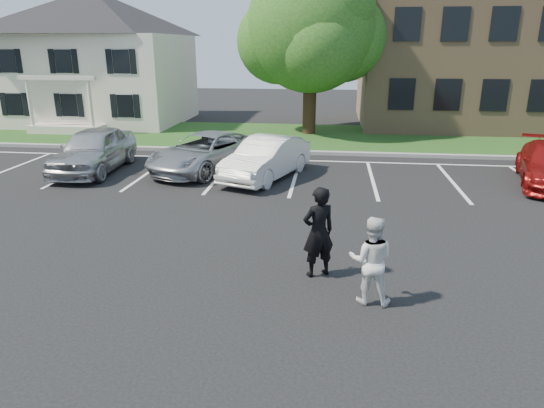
% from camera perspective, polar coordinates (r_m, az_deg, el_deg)
% --- Properties ---
extents(ground_plane, '(90.00, 90.00, 0.00)m').
position_cam_1_polar(ground_plane, '(10.40, -0.68, -8.28)').
color(ground_plane, black).
rests_on(ground_plane, ground).
extents(curb, '(40.00, 0.30, 0.15)m').
position_cam_1_polar(curb, '(21.74, 3.56, 6.09)').
color(curb, gray).
rests_on(curb, ground).
extents(grass_strip, '(44.00, 8.00, 0.08)m').
position_cam_1_polar(grass_strip, '(25.67, 4.13, 7.87)').
color(grass_strip, '#24471B').
rests_on(grass_strip, ground).
extents(stall_lines, '(34.00, 5.36, 0.01)m').
position_cam_1_polar(stall_lines, '(18.76, 7.24, 3.79)').
color(stall_lines, silver).
rests_on(stall_lines, ground).
extents(house, '(10.30, 9.22, 7.60)m').
position_cam_1_polar(house, '(32.50, -19.79, 15.80)').
color(house, beige).
rests_on(house, ground).
extents(tree, '(7.80, 7.20, 8.80)m').
position_cam_1_polar(tree, '(26.34, 4.85, 19.73)').
color(tree, black).
rests_on(tree, ground).
extents(man_black_suit, '(0.85, 0.75, 1.94)m').
position_cam_1_polar(man_black_suit, '(10.03, 5.48, -3.32)').
color(man_black_suit, black).
rests_on(man_black_suit, ground).
extents(man_white_shirt, '(0.89, 0.72, 1.71)m').
position_cam_1_polar(man_white_shirt, '(9.19, 11.56, -6.52)').
color(man_white_shirt, silver).
rests_on(man_white_shirt, ground).
extents(car_silver_west, '(2.18, 4.98, 1.67)m').
position_cam_1_polar(car_silver_west, '(19.75, -20.23, 6.00)').
color(car_silver_west, '#AEAFB3').
rests_on(car_silver_west, ground).
extents(car_silver_minivan, '(4.25, 5.68, 1.43)m').
position_cam_1_polar(car_silver_minivan, '(18.84, -7.81, 6.05)').
color(car_silver_minivan, '#A0A2A7').
rests_on(car_silver_minivan, ground).
extents(car_white_sedan, '(3.03, 4.75, 1.48)m').
position_cam_1_polar(car_white_sedan, '(17.56, -0.68, 5.40)').
color(car_white_sedan, silver).
rests_on(car_white_sedan, ground).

